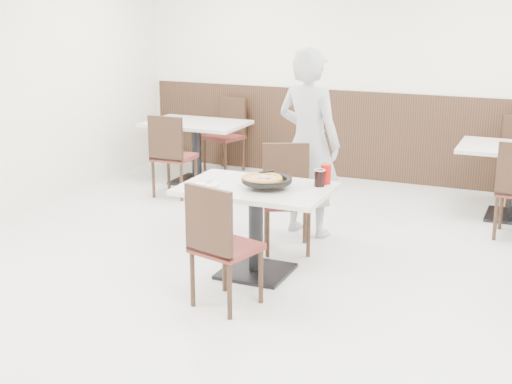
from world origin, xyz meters
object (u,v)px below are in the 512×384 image
at_px(bg_table_left, 197,152).
at_px(bg_chair_left_far, 224,135).
at_px(main_table, 256,230).
at_px(red_cup, 326,174).
at_px(chair_far, 287,200).
at_px(pizza, 262,181).
at_px(bg_chair_left_near, 174,155).
at_px(pizza_pan, 267,183).
at_px(chair_near, 227,245).
at_px(diner_person, 309,143).
at_px(side_plate, 209,184).
at_px(cola_glass, 319,178).

xyz_separation_m(bg_table_left, bg_chair_left_far, (0.06, 0.65, 0.10)).
xyz_separation_m(main_table, red_cup, (0.49, 0.30, 0.45)).
bearing_deg(chair_far, main_table, 62.36).
distance_m(pizza, bg_chair_left_near, 2.66).
distance_m(pizza_pan, bg_chair_left_near, 2.67).
height_order(main_table, bg_chair_left_near, bg_chair_left_near).
bearing_deg(bg_chair_left_near, bg_chair_left_far, 88.25).
bearing_deg(pizza, main_table, 155.43).
xyz_separation_m(chair_near, pizza, (0.02, 0.63, 0.34)).
distance_m(pizza, diner_person, 1.19).
xyz_separation_m(side_plate, diner_person, (0.41, 1.28, 0.14)).
bearing_deg(chair_near, pizza, 103.72).
xyz_separation_m(pizza, bg_chair_left_near, (-1.87, 1.86, -0.34)).
distance_m(bg_chair_left_near, bg_chair_left_far, 1.29).
bearing_deg(chair_far, diner_person, -116.00).
height_order(diner_person, bg_chair_left_far, diner_person).
relative_size(pizza, bg_chair_left_near, 0.34).
distance_m(side_plate, cola_glass, 0.90).
height_order(chair_near, pizza, chair_near).
height_order(pizza, red_cup, red_cup).
height_order(chair_far, bg_table_left, chair_far).
relative_size(chair_far, pizza, 2.96).
distance_m(chair_far, bg_table_left, 2.64).
xyz_separation_m(chair_far, pizza_pan, (0.07, -0.64, 0.32)).
bearing_deg(cola_glass, bg_chair_left_far, 127.89).
bearing_deg(bg_table_left, side_plate, -60.10).
relative_size(pizza_pan, diner_person, 0.19).
relative_size(pizza_pan, bg_chair_left_near, 0.36).
relative_size(pizza_pan, pizza, 1.06).
bearing_deg(bg_chair_left_far, bg_table_left, 100.34).
height_order(cola_glass, diner_person, diner_person).
xyz_separation_m(red_cup, diner_person, (-0.45, 0.85, 0.06)).
bearing_deg(bg_chair_left_near, main_table, -46.84).
height_order(bg_table_left, bg_chair_left_far, bg_chair_left_far).
relative_size(pizza_pan, bg_chair_left_far, 0.36).
height_order(side_plate, diner_person, diner_person).
xyz_separation_m(chair_near, red_cup, (0.44, 0.96, 0.35)).
bearing_deg(pizza, chair_near, -91.44).
relative_size(side_plate, diner_person, 0.09).
xyz_separation_m(pizza_pan, diner_person, (-0.06, 1.17, 0.10)).
xyz_separation_m(main_table, bg_table_left, (-1.86, 2.47, 0.00)).
relative_size(chair_near, diner_person, 0.53).
height_order(red_cup, diner_person, diner_person).
relative_size(pizza_pan, cola_glass, 2.62).
relative_size(red_cup, bg_table_left, 0.13).
xyz_separation_m(pizza_pan, bg_chair_left_far, (-1.90, 3.13, -0.32)).
xyz_separation_m(chair_near, diner_person, (-0.00, 1.81, 0.42)).
xyz_separation_m(cola_glass, bg_table_left, (-2.33, 2.27, -0.44)).
relative_size(side_plate, cola_glass, 1.26).
xyz_separation_m(red_cup, bg_table_left, (-2.35, 2.17, -0.45)).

